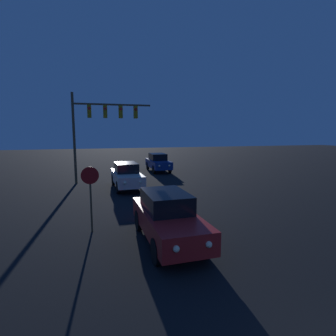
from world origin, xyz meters
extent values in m
cube|color=#B21E1E|center=(-1.64, 7.00, 0.72)|extent=(1.70, 4.42, 0.69)
cube|color=black|center=(-1.65, 7.22, 1.37)|extent=(1.42, 2.09, 0.61)
cylinder|color=black|center=(-0.87, 5.65, 0.38)|extent=(0.19, 0.76, 0.75)
cylinder|color=black|center=(-2.37, 5.62, 0.38)|extent=(0.19, 0.76, 0.75)
cylinder|color=black|center=(-0.92, 8.37, 0.38)|extent=(0.19, 0.76, 0.75)
cylinder|color=black|center=(-2.41, 8.35, 0.38)|extent=(0.19, 0.76, 0.75)
sphere|color=#F9EFC6|center=(-1.16, 4.79, 0.79)|extent=(0.18, 0.18, 0.18)
sphere|color=#F9EFC6|center=(-2.05, 4.77, 0.79)|extent=(0.18, 0.18, 0.18)
cube|color=beige|center=(-1.92, 15.97, 0.72)|extent=(1.77, 4.45, 0.69)
cube|color=black|center=(-1.93, 16.19, 1.37)|extent=(1.45, 2.11, 0.61)
cylinder|color=black|center=(-1.13, 14.64, 0.38)|extent=(0.20, 0.76, 0.75)
cylinder|color=black|center=(-2.63, 14.59, 0.38)|extent=(0.20, 0.76, 0.75)
cylinder|color=black|center=(-1.22, 17.36, 0.38)|extent=(0.20, 0.76, 0.75)
cylinder|color=black|center=(-2.71, 17.31, 0.38)|extent=(0.20, 0.76, 0.75)
sphere|color=#F9EFC6|center=(-1.40, 13.77, 0.79)|extent=(0.18, 0.18, 0.18)
sphere|color=#F9EFC6|center=(-2.30, 13.74, 0.79)|extent=(0.18, 0.18, 0.18)
cube|color=navy|center=(1.88, 22.80, 0.72)|extent=(1.63, 4.40, 0.69)
cube|color=black|center=(1.88, 23.02, 1.37)|extent=(1.38, 2.07, 0.61)
cylinder|color=black|center=(2.63, 21.44, 0.38)|extent=(0.18, 0.75, 0.75)
cylinder|color=black|center=(1.13, 21.44, 0.38)|extent=(0.18, 0.75, 0.75)
cylinder|color=black|center=(2.63, 24.16, 0.38)|extent=(0.18, 0.75, 0.75)
cylinder|color=black|center=(1.13, 24.16, 0.38)|extent=(0.18, 0.75, 0.75)
sphere|color=#F9EFC6|center=(2.33, 20.58, 0.79)|extent=(0.18, 0.18, 0.18)
sphere|color=#F9EFC6|center=(1.44, 20.58, 0.79)|extent=(0.18, 0.18, 0.18)
cylinder|color=brown|center=(-5.26, 18.54, 3.21)|extent=(0.18, 0.18, 6.43)
cube|color=brown|center=(-2.51, 18.54, 5.66)|extent=(5.49, 0.12, 0.12)
cube|color=#A57F14|center=(-4.16, 18.54, 5.15)|extent=(0.28, 0.28, 0.90)
cylinder|color=red|center=(-4.16, 18.39, 5.35)|extent=(0.20, 0.02, 0.20)
cube|color=#A57F14|center=(-3.06, 18.54, 5.15)|extent=(0.28, 0.28, 0.90)
cylinder|color=red|center=(-3.06, 18.39, 5.35)|extent=(0.20, 0.02, 0.20)
cube|color=#A57F14|center=(-1.96, 18.54, 5.15)|extent=(0.28, 0.28, 0.90)
cylinder|color=red|center=(-1.96, 18.39, 5.35)|extent=(0.20, 0.02, 0.20)
cube|color=#A57F14|center=(-0.87, 18.54, 5.15)|extent=(0.28, 0.28, 0.90)
cylinder|color=red|center=(-0.87, 18.39, 5.35)|extent=(0.20, 0.02, 0.20)
cylinder|color=brown|center=(-4.12, 8.65, 1.22)|extent=(0.07, 0.07, 2.45)
cylinder|color=red|center=(-4.12, 8.63, 2.13)|extent=(0.64, 0.03, 0.64)
camera|label=1|loc=(-3.94, -1.15, 3.69)|focal=28.00mm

